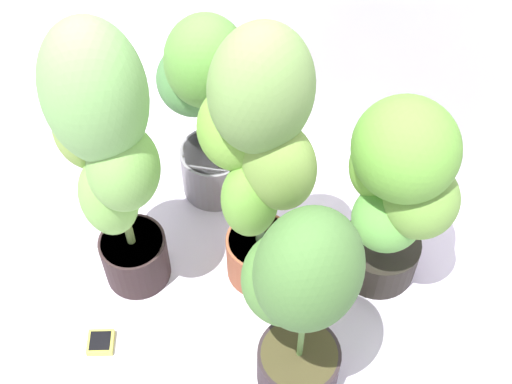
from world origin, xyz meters
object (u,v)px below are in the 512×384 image
potted_plant_back_right (397,189)px  potted_plant_front_right (300,294)px  hygrometer_box (101,342)px  potted_plant_center (258,150)px  potted_plant_back_left (205,97)px  potted_plant_front_left (107,149)px

potted_plant_back_right → potted_plant_front_right: 0.46m
potted_plant_back_right → potted_plant_front_right: size_ratio=0.95×
potted_plant_front_right → hygrometer_box: size_ratio=7.07×
potted_plant_back_right → potted_plant_center: bearing=-146.7°
potted_plant_center → potted_plant_back_left: potted_plant_center is taller
hygrometer_box → potted_plant_back_left: bearing=62.3°
potted_plant_front_right → potted_plant_center: bearing=139.0°
potted_plant_front_left → potted_plant_back_left: 0.48m
potted_plant_back_right → potted_plant_front_left: (-0.66, -0.44, 0.19)m
potted_plant_front_right → potted_plant_back_right: bearing=83.3°
potted_plant_front_left → potted_plant_front_right: bearing=-1.8°
potted_plant_back_right → potted_plant_front_left: 0.82m
potted_plant_back_left → hygrometer_box: size_ratio=6.83×
potted_plant_back_right → hygrometer_box: potted_plant_back_right is taller
potted_plant_center → potted_plant_back_right: bearing=33.3°
potted_plant_back_right → potted_plant_back_left: 0.68m
potted_plant_front_left → hygrometer_box: bearing=-76.5°
potted_plant_center → hygrometer_box: (-0.27, -0.49, -0.60)m
potted_plant_front_right → hygrometer_box: 0.75m
potted_plant_front_left → potted_plant_back_left: potted_plant_front_left is taller
potted_plant_front_left → potted_plant_center: 0.40m
potted_plant_front_right → potted_plant_back_left: bearing=143.2°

